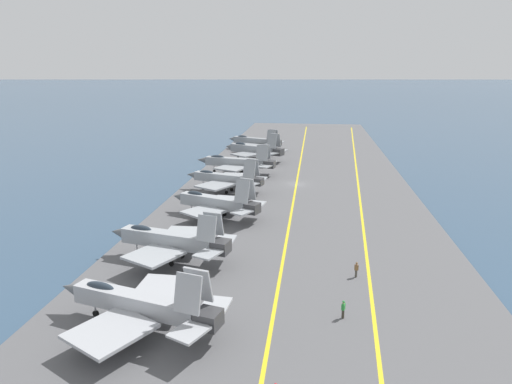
{
  "coord_description": "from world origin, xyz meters",
  "views": [
    {
      "loc": [
        -86.29,
        -3.16,
        21.99
      ],
      "look_at": [
        -16.16,
        5.85,
        2.9
      ],
      "focal_mm": 32.0,
      "sensor_mm": 36.0,
      "label": 1
    }
  ],
  "objects": [
    {
      "name": "ground_plane",
      "position": [
        0.0,
        0.0,
        0.0
      ],
      "size": [
        2000.0,
        2000.0,
        0.0
      ],
      "primitive_type": "plane",
      "color": "#334C66"
    },
    {
      "name": "carrier_deck",
      "position": [
        0.0,
        0.0,
        0.2
      ],
      "size": [
        204.17,
        43.0,
        0.4
      ],
      "primitive_type": "cube",
      "color": "#565659",
      "rests_on": "ground"
    },
    {
      "name": "deck_stripe_foul_line",
      "position": [
        0.0,
        -11.83,
        0.4
      ],
      "size": [
        183.47,
        10.96,
        0.01
      ],
      "primitive_type": "cube",
      "rotation": [
        0.0,
        0.0,
        -0.06
      ],
      "color": "yellow",
      "rests_on": "carrier_deck"
    },
    {
      "name": "deck_stripe_centerline",
      "position": [
        0.0,
        0.0,
        0.4
      ],
      "size": [
        183.75,
        0.36,
        0.01
      ],
      "primitive_type": "cube",
      "color": "yellow",
      "rests_on": "carrier_deck"
    },
    {
      "name": "parked_jet_nearest",
      "position": [
        -52.88,
        11.16,
        2.71
      ],
      "size": [
        13.87,
        16.17,
        6.24
      ],
      "color": "#A8AAAF",
      "rests_on": "carrier_deck"
    },
    {
      "name": "parked_jet_second",
      "position": [
        -38.88,
        12.92,
        3.06
      ],
      "size": [
        12.76,
        15.48,
        6.38
      ],
      "color": "#9EA3A8",
      "rests_on": "carrier_deck"
    },
    {
      "name": "parked_jet_third",
      "position": [
        -22.24,
        11.13,
        2.74
      ],
      "size": [
        12.23,
        15.22,
        6.49
      ],
      "color": "#9EA3A8",
      "rests_on": "carrier_deck"
    },
    {
      "name": "parked_jet_fourth",
      "position": [
        -7.74,
        12.45,
        2.97
      ],
      "size": [
        13.63,
        15.43,
        6.44
      ],
      "color": "#93999E",
      "rests_on": "carrier_deck"
    },
    {
      "name": "parked_jet_fifth",
      "position": [
        6.9,
        12.91,
        3.0
      ],
      "size": [
        12.87,
        17.46,
        6.56
      ],
      "color": "#93999E",
      "rests_on": "carrier_deck"
    },
    {
      "name": "parked_jet_sixth",
      "position": [
        21.96,
        11.22,
        3.2
      ],
      "size": [
        13.66,
        16.23,
        6.99
      ],
      "color": "gray",
      "rests_on": "carrier_deck"
    },
    {
      "name": "parked_jet_seventh",
      "position": [
        36.64,
        12.96,
        2.96
      ],
      "size": [
        12.53,
        16.35,
        6.08
      ],
      "color": "gray",
      "rests_on": "carrier_deck"
    },
    {
      "name": "crew_green_vest",
      "position": [
        -49.07,
        -6.23,
        1.35
      ],
      "size": [
        0.45,
        0.39,
        1.73
      ],
      "color": "#383328",
      "rests_on": "carrier_deck"
    },
    {
      "name": "crew_brown_vest",
      "position": [
        -40.41,
        -8.09,
        1.35
      ],
      "size": [
        0.34,
        0.43,
        1.73
      ],
      "color": "#4C473D",
      "rests_on": "carrier_deck"
    }
  ]
}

